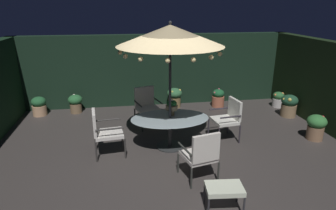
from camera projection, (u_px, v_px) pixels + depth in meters
The scene contains 17 objects.
ground_plane at pixel (174, 155), 6.39m from camera, with size 8.62×7.38×0.02m, color #3D3734.
hedge_backdrop_rear at pixel (155, 70), 9.33m from camera, with size 8.62×0.30×2.24m, color black.
patio_dining_table at pixel (170, 123), 6.54m from camera, with size 1.74×1.19×0.72m.
patio_umbrella at pixel (170, 36), 5.91m from camera, with size 2.22×2.22×2.79m.
centerpiece_planter at pixel (172, 106), 6.57m from camera, with size 0.27×0.27×0.38m.
patio_chair_north at pixel (201, 153), 5.27m from camera, with size 0.70×0.72×0.99m.
patio_chair_northeast at pixel (228, 116), 6.93m from camera, with size 0.64×0.68×1.00m.
patio_chair_east at pixel (147, 104), 7.79m from camera, with size 0.74×0.75×1.02m.
patio_chair_southeast at pixel (104, 130), 6.18m from camera, with size 0.68×0.62×1.02m.
ottoman_footrest at pixel (224, 189), 4.54m from camera, with size 0.61×0.44×0.43m.
potted_plant_back_left at pixel (39, 106), 8.56m from camera, with size 0.42×0.42×0.56m.
potted_plant_back_center at pixel (289, 105), 8.46m from camera, with size 0.47×0.47×0.64m.
potted_plant_front_corner at pixel (218, 98), 9.29m from camera, with size 0.39×0.39×0.57m.
potted_plant_right_far at pixel (316, 126), 7.00m from camera, with size 0.45×0.45×0.62m.
potted_plant_left_far at pixel (278, 99), 9.29m from camera, with size 0.35×0.35×0.49m.
potted_plant_left_near at pixel (75, 103), 8.75m from camera, with size 0.42×0.42×0.55m.
potted_plant_back_right at pixel (174, 96), 9.26m from camera, with size 0.47×0.47×0.61m.
Camera 1 is at (-1.03, -5.60, 3.10)m, focal length 31.28 mm.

